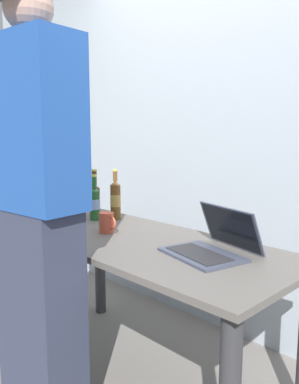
{
  "coord_description": "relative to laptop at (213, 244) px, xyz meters",
  "views": [
    {
      "loc": [
        1.39,
        -1.29,
        1.27
      ],
      "look_at": [
        0.06,
        0.0,
        0.98
      ],
      "focal_mm": 36.38,
      "sensor_mm": 36.0,
      "label": 1
    }
  ],
  "objects": [
    {
      "name": "ground_plane",
      "position": [
        -0.39,
        -0.07,
        -0.78
      ],
      "size": [
        8.0,
        8.0,
        0.0
      ],
      "primitive_type": "plane",
      "color": "slate",
      "rests_on": "ground"
    },
    {
      "name": "desk",
      "position": [
        -0.39,
        -0.07,
        -0.17
      ],
      "size": [
        1.6,
        0.71,
        0.73
      ],
      "color": "#56514C",
      "rests_on": "ground"
    },
    {
      "name": "laptop",
      "position": [
        0.0,
        0.0,
        0.0
      ],
      "size": [
        0.42,
        0.4,
        0.21
      ],
      "color": "#383D4C",
      "rests_on": "desk"
    },
    {
      "name": "beer_bottle_amber",
      "position": [
        -0.92,
        0.04,
        0.06
      ],
      "size": [
        0.06,
        0.06,
        0.28
      ],
      "color": "#1E5123",
      "rests_on": "desk"
    },
    {
      "name": "beer_bottle_brown",
      "position": [
        -1.04,
        0.12,
        0.07
      ],
      "size": [
        0.07,
        0.07,
        0.3
      ],
      "color": "#472B14",
      "rests_on": "desk"
    },
    {
      "name": "beer_bottle_dark",
      "position": [
        -0.85,
        0.15,
        0.08
      ],
      "size": [
        0.06,
        0.06,
        0.31
      ],
      "color": "brown",
      "rests_on": "desk"
    },
    {
      "name": "person_figure",
      "position": [
        -0.44,
        -0.6,
        0.16
      ],
      "size": [
        0.44,
        0.31,
        1.86
      ],
      "color": "#2D3347",
      "rests_on": "ground"
    },
    {
      "name": "coffee_mug",
      "position": [
        -0.63,
        -0.1,
        0.01
      ],
      "size": [
        0.12,
        0.08,
        0.11
      ],
      "color": "#BF4C33",
      "rests_on": "desk"
    },
    {
      "name": "back_wall",
      "position": [
        -0.39,
        0.7,
        0.52
      ],
      "size": [
        6.0,
        0.1,
        2.6
      ],
      "primitive_type": "cube",
      "color": "#99A3AD",
      "rests_on": "ground"
    }
  ]
}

